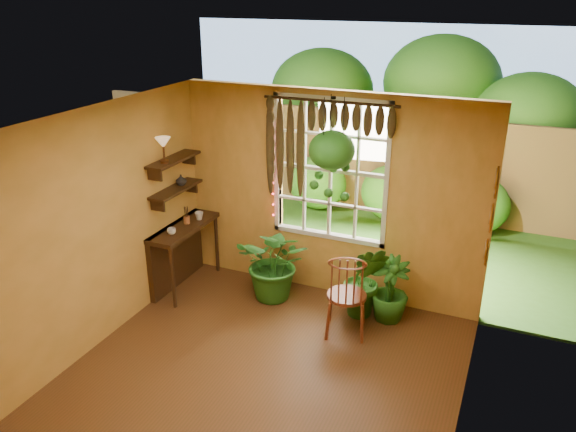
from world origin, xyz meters
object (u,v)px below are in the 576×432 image
Objects in this scene: counter_ledge at (179,248)px; windsor_chair at (346,307)px; potted_plant_left at (276,262)px; potted_plant_mid at (365,280)px; hanging_basket at (332,156)px.

windsor_chair is (2.47, -0.24, -0.19)m from counter_ledge.
potted_plant_mid is (1.19, 0.03, -0.03)m from potted_plant_left.
hanging_basket reaches higher than potted_plant_mid.
counter_ledge is 2.57m from potted_plant_mid.
hanging_basket reaches higher than counter_ledge.
counter_ledge is at bearing -174.98° from potted_plant_mid.
hanging_basket is at bearing 172.47° from potted_plant_mid.
windsor_chair is 1.21× the size of potted_plant_left.
hanging_basket is (-0.51, 0.07, 1.50)m from potted_plant_mid.
potted_plant_left is at bearing 7.96° from counter_ledge.
potted_plant_left reaches higher than potted_plant_mid.
potted_plant_mid is 0.80× the size of hanging_basket.
potted_plant_mid is at bearing 63.97° from windsor_chair.
counter_ledge is 2.53m from hanging_basket.
counter_ledge is 1.16× the size of potted_plant_left.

